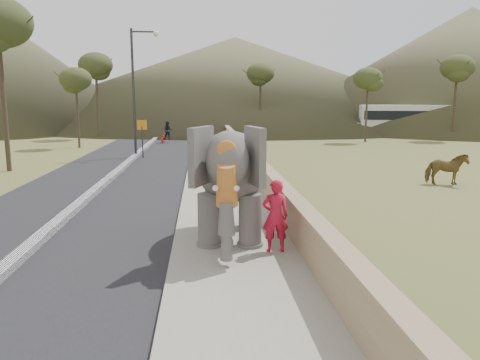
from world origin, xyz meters
The scene contains 15 objects.
ground centered at (0.00, 0.00, 0.00)m, with size 160.00×160.00×0.00m, color olive.
road centered at (-5.00, 10.00, 0.01)m, with size 7.00×120.00×0.03m, color black.
median centered at (-5.00, 10.00, 0.11)m, with size 0.35×120.00×0.22m, color black.
walkway centered at (0.00, 10.00, 0.07)m, with size 3.00×120.00×0.15m, color #9E9687.
parapet centered at (1.65, 10.00, 0.55)m, with size 0.30×120.00×1.10m, color tan.
lamppost centered at (-4.69, 18.87, 4.87)m, with size 1.76×0.36×8.00m.
signboard centered at (-4.50, 18.46, 1.64)m, with size 0.60×0.08×2.40m.
cow centered at (9.81, 7.77, 0.71)m, with size 0.76×1.67×1.41m, color brown.
distant_car centered at (15.22, 35.71, 0.72)m, with size 1.70×4.23×1.44m, color silver.
bus_white centered at (21.00, 34.91, 1.55)m, with size 2.50×11.00×3.10m, color silver.
hill_right centered at (36.00, 52.00, 8.00)m, with size 56.00×56.00×16.00m, color brown.
hill_far centered at (5.00, 70.00, 7.00)m, with size 80.00×80.00×14.00m, color brown.
elephant_and_man centered at (0.02, 0.43, 1.59)m, with size 2.47×4.18×2.90m.
motorcyclist centered at (-3.82, 28.60, 0.74)m, with size 1.13×1.68×1.87m.
trees centered at (3.80, 24.67, 3.93)m, with size 48.56×38.47×8.93m.
Camera 1 is at (-0.73, -11.48, 3.71)m, focal length 35.00 mm.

